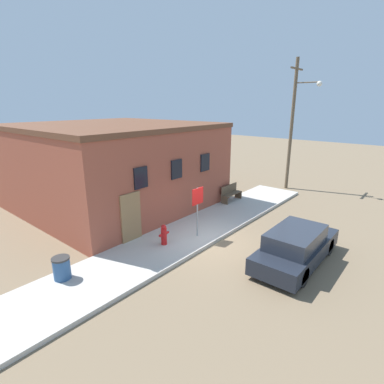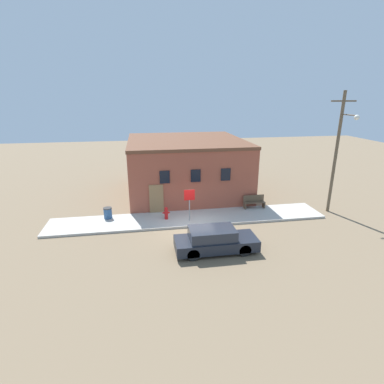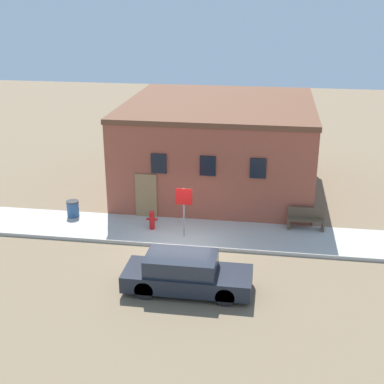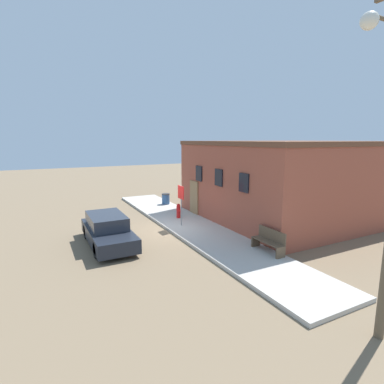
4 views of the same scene
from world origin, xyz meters
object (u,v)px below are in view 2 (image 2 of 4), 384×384
object	(u,v)px
bench	(254,202)
stop_sign	(189,199)
fire_hydrant	(166,213)
utility_pole	(338,149)
parked_car	(215,240)
trash_bin	(108,213)

from	to	relation	value
bench	stop_sign	bearing A→B (deg)	-162.76
fire_hydrant	bench	world-z (taller)	bench
utility_pole	parked_car	world-z (taller)	utility_pole
fire_hydrant	parked_car	xyz separation A→B (m)	(2.25, -4.58, 0.08)
trash_bin	utility_pole	bearing A→B (deg)	-3.89
fire_hydrant	stop_sign	world-z (taller)	stop_sign
utility_pole	parked_car	xyz separation A→B (m)	(-9.65, -4.31, -3.97)
trash_bin	parked_car	distance (m)	8.18
bench	utility_pole	xyz separation A→B (m)	(5.27, -1.33, 4.01)
trash_bin	utility_pole	xyz separation A→B (m)	(15.82, -1.07, 4.09)
trash_bin	fire_hydrant	bearing A→B (deg)	-11.56
fire_hydrant	parked_car	size ratio (longest dim) A/B	0.19
bench	utility_pole	distance (m)	6.76
stop_sign	trash_bin	distance (m)	5.70
bench	utility_pole	size ratio (longest dim) A/B	0.19
stop_sign	utility_pole	bearing A→B (deg)	1.45
fire_hydrant	stop_sign	xyz separation A→B (m)	(1.51, -0.54, 1.09)
trash_bin	parked_car	xyz separation A→B (m)	(6.16, -5.38, 0.12)
stop_sign	utility_pole	world-z (taller)	utility_pole
stop_sign	bench	distance (m)	5.47
bench	trash_bin	bearing A→B (deg)	-178.63
trash_bin	parked_car	bearing A→B (deg)	-41.13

